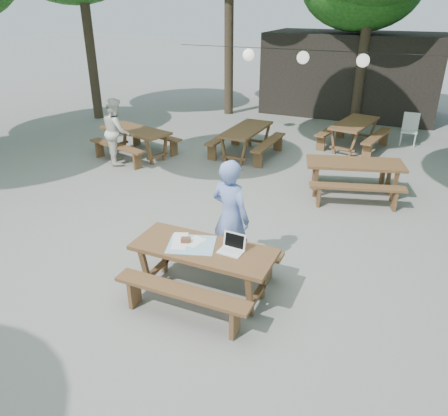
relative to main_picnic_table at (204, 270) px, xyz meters
name	(u,v)px	position (x,y,z in m)	size (l,w,h in m)	color
ground	(219,232)	(-0.56, 1.74, -0.39)	(80.00, 80.00, 0.00)	slate
pavilion	(351,74)	(-0.06, 12.24, 1.01)	(6.00, 3.00, 2.80)	black
main_picnic_table	(204,270)	(0.00, 0.00, 0.00)	(2.00, 1.58, 0.75)	#52341D
picnic_table_nw	(136,142)	(-4.35, 4.71, 0.00)	(2.23, 2.00, 0.75)	#52341D
picnic_table_ne	(353,178)	(1.37, 4.44, 0.00)	(2.27, 2.05, 0.75)	#52341D
picnic_table_far_w	(246,141)	(-1.70, 5.99, 0.00)	(1.64, 2.02, 0.75)	#52341D
picnic_table_far_e	(353,135)	(0.84, 7.84, 0.00)	(1.90, 2.16, 0.75)	#52341D
woman	(231,217)	(0.09, 0.73, 0.52)	(0.66, 0.43, 1.81)	#738BD1
second_person	(116,131)	(-4.51, 4.13, 0.44)	(0.81, 0.63, 1.66)	white
plastic_chair	(408,136)	(2.26, 8.82, -0.13)	(0.45, 0.45, 0.90)	silver
laptop	(232,247)	(0.40, 0.09, 0.42)	(0.35, 0.28, 0.24)	white
tabletop_clutter	(190,243)	(-0.22, 0.01, 0.37)	(0.79, 0.72, 0.08)	teal
paper_lanterns	(303,57)	(-0.74, 7.74, 2.02)	(9.00, 0.34, 0.38)	black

